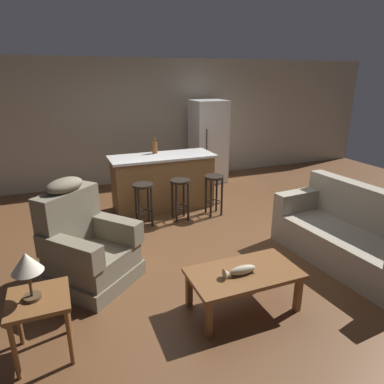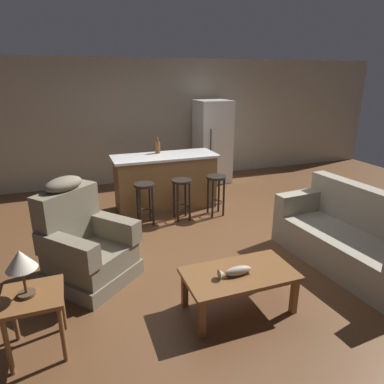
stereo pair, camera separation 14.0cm
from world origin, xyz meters
name	(u,v)px [view 2 (the right image)]	position (x,y,z in m)	size (l,w,h in m)	color
ground_plane	(192,238)	(0.00, 0.00, 0.00)	(12.00, 12.00, 0.00)	brown
back_wall	(142,122)	(0.00, 3.12, 1.30)	(12.00, 0.05, 2.60)	#A89E89
coffee_table	(239,277)	(-0.10, -1.65, 0.36)	(1.10, 0.60, 0.42)	brown
fish_figurine	(235,272)	(-0.17, -1.68, 0.46)	(0.34, 0.10, 0.10)	#4C3823
couch	(353,239)	(1.63, -1.34, 0.34)	(0.99, 1.96, 0.94)	#9E937F
recliner_near_lamp	(85,245)	(-1.49, -0.54, 0.42)	(1.18, 1.18, 1.20)	#756B56
end_table	(34,305)	(-1.95, -1.56, 0.46)	(0.48, 0.48, 0.56)	brown
table_lamp	(21,262)	(-1.99, -1.56, 0.87)	(0.24, 0.24, 0.41)	#4C3823
kitchen_island	(165,181)	(0.00, 1.35, 0.48)	(1.80, 0.70, 0.95)	olive
bar_stool_left	(145,196)	(-0.51, 0.72, 0.47)	(0.32, 0.32, 0.68)	black
bar_stool_middle	(182,192)	(0.09, 0.72, 0.47)	(0.32, 0.32, 0.68)	black
bar_stool_right	(216,188)	(0.70, 0.72, 0.47)	(0.32, 0.32, 0.68)	black
refrigerator	(213,142)	(1.42, 2.55, 0.88)	(0.70, 0.69, 1.76)	white
bottle_tall_green	(158,147)	(-0.07, 1.56, 1.06)	(0.09, 0.09, 0.28)	brown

